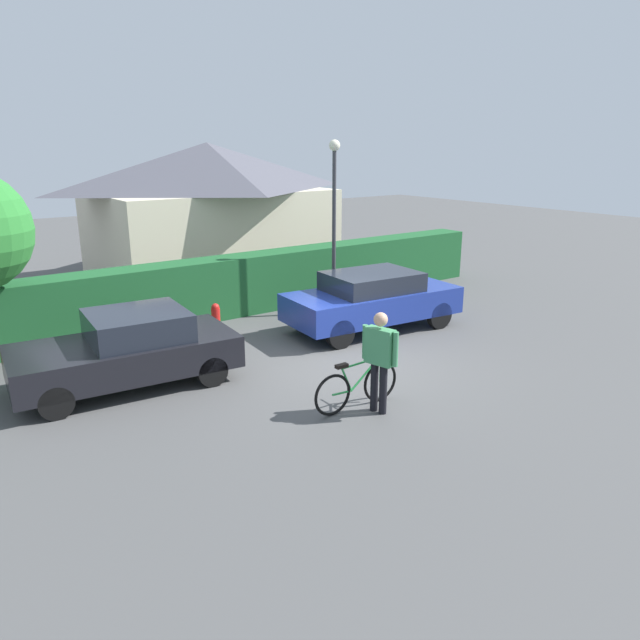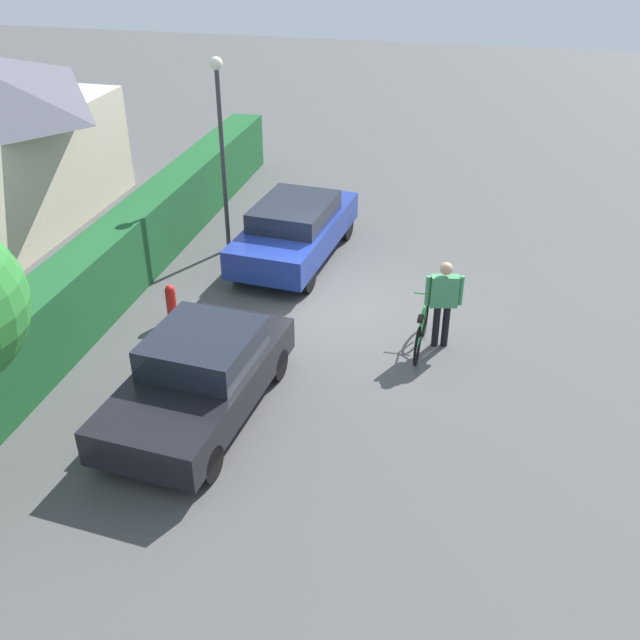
{
  "view_description": "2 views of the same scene",
  "coord_description": "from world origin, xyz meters",
  "px_view_note": "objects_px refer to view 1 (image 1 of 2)",
  "views": [
    {
      "loc": [
        -7.32,
        -8.98,
        4.33
      ],
      "look_at": [
        -0.55,
        0.24,
        0.95
      ],
      "focal_mm": 33.71,
      "sensor_mm": 36.0,
      "label": 1
    },
    {
      "loc": [
        -12.89,
        -2.62,
        7.45
      ],
      "look_at": [
        -2.06,
        -0.04,
        0.83
      ],
      "focal_mm": 40.98,
      "sensor_mm": 36.0,
      "label": 2
    }
  ],
  "objects_px": {
    "parked_car_far": "(372,299)",
    "parked_car_near": "(128,349)",
    "bicycle": "(357,386)",
    "person_rider": "(380,354)",
    "street_lamp": "(334,205)",
    "fire_hydrant": "(216,320)"
  },
  "relations": [
    {
      "from": "parked_car_far",
      "to": "parked_car_near",
      "type": "bearing_deg",
      "value": -179.94
    },
    {
      "from": "bicycle",
      "to": "person_rider",
      "type": "bearing_deg",
      "value": -61.02
    },
    {
      "from": "street_lamp",
      "to": "fire_hydrant",
      "type": "relative_size",
      "value": 5.45
    },
    {
      "from": "fire_hydrant",
      "to": "parked_car_near",
      "type": "bearing_deg",
      "value": -147.63
    },
    {
      "from": "person_rider",
      "to": "street_lamp",
      "type": "xyz_separation_m",
      "value": [
        3.12,
        5.29,
        1.82
      ]
    },
    {
      "from": "parked_car_far",
      "to": "street_lamp",
      "type": "relative_size",
      "value": 0.98
    },
    {
      "from": "person_rider",
      "to": "street_lamp",
      "type": "bearing_deg",
      "value": 59.49
    },
    {
      "from": "fire_hydrant",
      "to": "person_rider",
      "type": "bearing_deg",
      "value": -86.34
    },
    {
      "from": "fire_hydrant",
      "to": "bicycle",
      "type": "bearing_deg",
      "value": -88.25
    },
    {
      "from": "parked_car_near",
      "to": "street_lamp",
      "type": "xyz_separation_m",
      "value": [
        6.04,
        1.69,
        2.14
      ]
    },
    {
      "from": "parked_car_far",
      "to": "bicycle",
      "type": "xyz_separation_m",
      "value": [
        -3.17,
        -3.27,
        -0.36
      ]
    },
    {
      "from": "bicycle",
      "to": "street_lamp",
      "type": "xyz_separation_m",
      "value": [
        3.3,
        4.96,
        2.45
      ]
    },
    {
      "from": "street_lamp",
      "to": "parked_car_near",
      "type": "bearing_deg",
      "value": -164.36
    },
    {
      "from": "fire_hydrant",
      "to": "parked_car_far",
      "type": "bearing_deg",
      "value": -26.21
    },
    {
      "from": "parked_car_far",
      "to": "street_lamp",
      "type": "xyz_separation_m",
      "value": [
        0.13,
        1.69,
        2.09
      ]
    },
    {
      "from": "parked_car_far",
      "to": "person_rider",
      "type": "distance_m",
      "value": 4.69
    },
    {
      "from": "person_rider",
      "to": "fire_hydrant",
      "type": "distance_m",
      "value": 5.29
    },
    {
      "from": "street_lamp",
      "to": "fire_hydrant",
      "type": "xyz_separation_m",
      "value": [
        -3.45,
        -0.05,
        -2.42
      ]
    },
    {
      "from": "bicycle",
      "to": "parked_car_far",
      "type": "bearing_deg",
      "value": 45.86
    },
    {
      "from": "parked_car_near",
      "to": "person_rider",
      "type": "bearing_deg",
      "value": -50.88
    },
    {
      "from": "bicycle",
      "to": "street_lamp",
      "type": "relative_size",
      "value": 0.39
    },
    {
      "from": "parked_car_far",
      "to": "bicycle",
      "type": "relative_size",
      "value": 2.49
    }
  ]
}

